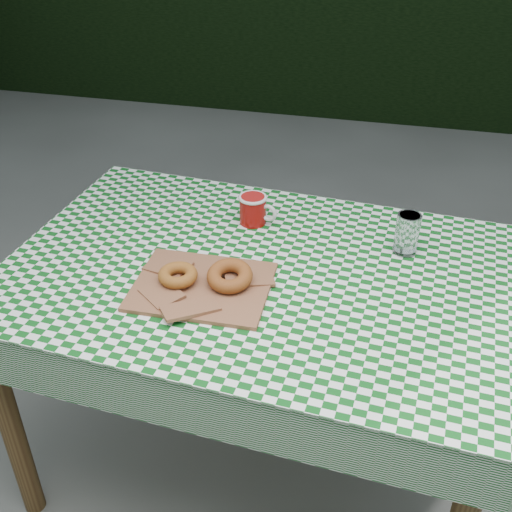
{
  "coord_description": "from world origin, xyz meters",
  "views": [
    {
      "loc": [
        0.48,
        -1.51,
        1.7
      ],
      "look_at": [
        0.17,
        -0.17,
        0.79
      ],
      "focal_mm": 44.43,
      "sensor_mm": 36.0,
      "label": 1
    }
  ],
  "objects_px": {
    "paper_bag": "(202,285)",
    "drinking_glass": "(407,234)",
    "table": "(257,375)",
    "coffee_mug": "(253,210)"
  },
  "relations": [
    {
      "from": "table",
      "to": "drinking_glass",
      "type": "distance_m",
      "value": 0.6
    },
    {
      "from": "table",
      "to": "coffee_mug",
      "type": "height_order",
      "value": "coffee_mug"
    },
    {
      "from": "paper_bag",
      "to": "drinking_glass",
      "type": "xyz_separation_m",
      "value": [
        0.49,
        0.29,
        0.05
      ]
    },
    {
      "from": "coffee_mug",
      "to": "table",
      "type": "bearing_deg",
      "value": -63.3
    },
    {
      "from": "paper_bag",
      "to": "drinking_glass",
      "type": "bearing_deg",
      "value": 30.56
    },
    {
      "from": "paper_bag",
      "to": "coffee_mug",
      "type": "height_order",
      "value": "coffee_mug"
    },
    {
      "from": "paper_bag",
      "to": "drinking_glass",
      "type": "relative_size",
      "value": 2.91
    },
    {
      "from": "paper_bag",
      "to": "drinking_glass",
      "type": "height_order",
      "value": "drinking_glass"
    },
    {
      "from": "table",
      "to": "paper_bag",
      "type": "bearing_deg",
      "value": -131.13
    },
    {
      "from": "table",
      "to": "paper_bag",
      "type": "height_order",
      "value": "paper_bag"
    }
  ]
}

